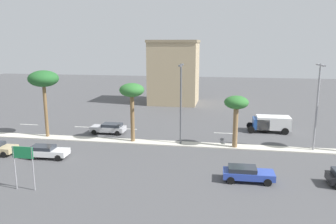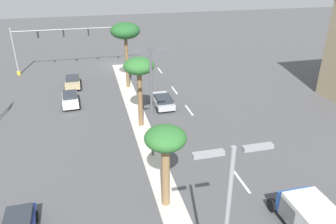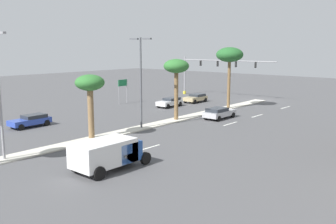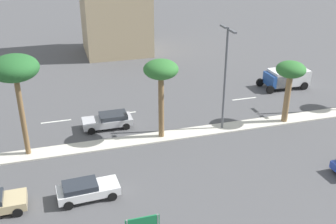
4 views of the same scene
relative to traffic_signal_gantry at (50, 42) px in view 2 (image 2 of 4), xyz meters
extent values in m
plane|color=#4C4C4F|center=(-9.51, 26.60, -4.48)|extent=(160.00, 160.00, 0.00)
cube|color=silver|center=(-15.34, 3.03, -4.47)|extent=(0.20, 2.80, 0.01)
cube|color=silver|center=(-15.34, 11.46, -4.47)|extent=(0.20, 2.80, 0.01)
cube|color=silver|center=(-15.34, 17.77, -4.47)|extent=(0.20, 2.80, 0.01)
cube|color=silver|center=(-15.34, 31.02, -4.47)|extent=(0.20, 2.80, 0.01)
cylinder|color=gray|center=(4.94, 0.00, -1.12)|extent=(0.24, 0.24, 6.71)
cylinder|color=gold|center=(4.94, 0.00, -4.23)|extent=(0.53, 0.53, 0.50)
cylinder|color=gray|center=(-3.72, 0.00, 1.68)|extent=(17.32, 0.16, 0.16)
cube|color=black|center=(1.47, 0.00, 1.13)|extent=(0.20, 0.32, 0.90)
sphere|color=#19D83F|center=(1.47, -0.12, 0.83)|extent=(0.18, 0.18, 0.18)
cube|color=black|center=(-1.99, 0.00, 1.13)|extent=(0.20, 0.32, 0.90)
sphere|color=#19D83F|center=(-1.99, -0.12, 0.83)|extent=(0.18, 0.18, 0.18)
cube|color=black|center=(-5.46, 0.00, 1.13)|extent=(0.20, 0.32, 0.90)
sphere|color=#19D83F|center=(-5.46, -0.12, 0.83)|extent=(0.18, 0.18, 0.18)
cube|color=black|center=(-8.92, 0.00, 1.13)|extent=(0.20, 0.32, 0.90)
sphere|color=#19D83F|center=(-8.92, -0.12, 0.83)|extent=(0.18, 0.18, 0.18)
cylinder|color=brown|center=(-9.74, 9.09, -1.06)|extent=(0.41, 0.41, 6.60)
ellipsoid|color=#235B28|center=(-9.74, 9.09, 2.87)|extent=(3.62, 3.62, 1.99)
cylinder|color=brown|center=(-9.55, 20.20, -1.55)|extent=(0.47, 0.47, 5.62)
ellipsoid|color=#2D6B2D|center=(-9.55, 20.20, 1.77)|extent=(2.88, 2.88, 1.59)
cylinder|color=olive|center=(-9.20, 32.12, -2.05)|extent=(0.55, 0.55, 4.62)
ellipsoid|color=#2D6B2D|center=(-9.20, 32.12, 0.73)|extent=(2.66, 2.66, 1.46)
cylinder|color=#515459|center=(-9.56, 25.94, 0.24)|extent=(0.20, 0.20, 9.20)
cube|color=#515459|center=(-10.46, 25.94, 4.69)|extent=(1.10, 0.24, 0.16)
cube|color=#515459|center=(-8.66, 25.94, 4.69)|extent=(1.10, 0.24, 0.16)
cube|color=gray|center=(-10.44, 40.54, 4.85)|extent=(1.10, 0.24, 0.16)
cube|color=gray|center=(-8.64, 40.54, 4.85)|extent=(1.10, 0.24, 0.16)
cube|color=tan|center=(-2.76, 7.19, -3.87)|extent=(1.90, 4.02, 0.58)
cube|color=#262B33|center=(-2.75, 6.69, -3.39)|extent=(1.70, 2.22, 0.37)
cylinder|color=black|center=(-3.65, 8.58, -4.16)|extent=(0.23, 0.64, 0.64)
cylinder|color=black|center=(-1.89, 8.60, -4.16)|extent=(0.23, 0.64, 0.64)
cylinder|color=black|center=(-3.62, 5.78, -4.16)|extent=(0.23, 0.64, 0.64)
cylinder|color=black|center=(-1.86, 5.80, -4.16)|extent=(0.23, 0.64, 0.64)
cube|color=#B2B2B7|center=(-12.74, 15.97, -3.86)|extent=(1.90, 4.46, 0.60)
cube|color=#262B33|center=(-12.74, 16.53, -3.35)|extent=(1.71, 2.46, 0.40)
cylinder|color=black|center=(-11.84, 14.41, -4.16)|extent=(0.22, 0.64, 0.64)
cylinder|color=black|center=(-13.64, 14.41, -4.16)|extent=(0.22, 0.64, 0.64)
cylinder|color=black|center=(-11.83, 17.53, -4.16)|extent=(0.22, 0.64, 0.64)
cylinder|color=black|center=(-13.64, 17.53, -4.16)|extent=(0.22, 0.64, 0.64)
cube|color=silver|center=(-2.59, 13.15, -3.87)|extent=(1.94, 4.22, 0.58)
cube|color=#262B33|center=(-2.56, 12.63, -3.39)|extent=(1.67, 2.35, 0.37)
cylinder|color=black|center=(-3.48, 14.55, -4.16)|extent=(0.25, 0.65, 0.64)
cylinder|color=black|center=(-1.85, 14.64, -4.16)|extent=(0.25, 0.65, 0.64)
cylinder|color=black|center=(-3.33, 11.66, -4.16)|extent=(0.25, 0.65, 0.64)
cylinder|color=black|center=(-1.70, 11.75, -4.16)|extent=(0.25, 0.65, 0.64)
cube|color=#262B33|center=(0.00, 32.50, -3.39)|extent=(1.62, 2.39, 0.38)
cylinder|color=black|center=(-0.80, 31.52, -4.16)|extent=(0.23, 0.64, 0.64)
cylinder|color=black|center=(0.85, 31.56, -4.16)|extent=(0.23, 0.64, 0.64)
cube|color=#234C99|center=(-17.06, 35.69, -3.34)|extent=(2.37, 2.02, 1.37)
cube|color=silver|center=(-17.06, 37.27, -3.20)|extent=(2.37, 4.29, 1.66)
cylinder|color=black|center=(-15.88, 34.39, -4.03)|extent=(0.28, 0.90, 0.90)
cylinder|color=black|center=(-18.25, 34.39, -4.03)|extent=(0.28, 0.90, 0.90)
camera|label=1|loc=(27.47, 30.78, 7.08)|focal=35.66mm
camera|label=2|loc=(-5.11, 49.17, 10.71)|focal=34.98mm
camera|label=3|loc=(-36.32, 53.15, 3.89)|focal=40.04mm
camera|label=4|loc=(20.49, 11.97, 12.36)|focal=43.14mm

